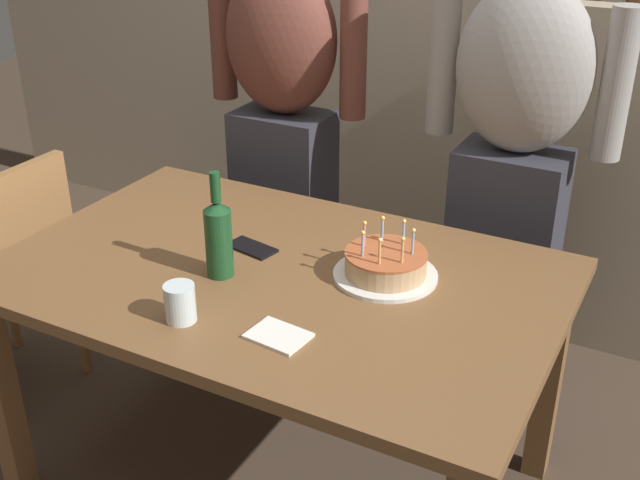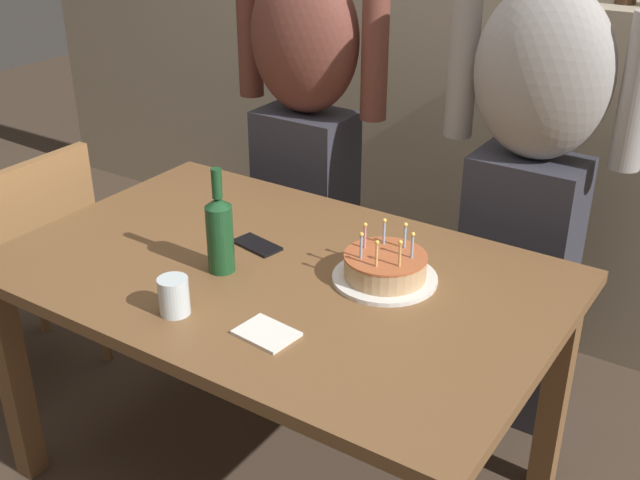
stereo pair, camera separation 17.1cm
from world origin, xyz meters
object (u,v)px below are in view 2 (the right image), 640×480
birthday_cake (385,268)px  dining_chair (33,252)px  cell_phone (257,245)px  wine_bottle (220,232)px  person_woman_cardigan (530,172)px  water_glass_near (174,296)px  napkin_stack (266,333)px  person_man_bearded (305,124)px

birthday_cake → dining_chair: 1.33m
cell_phone → birthday_cake: bearing=15.2°
wine_bottle → cell_phone: (-0.01, 0.16, -0.11)m
wine_bottle → person_woman_cardigan: person_woman_cardigan is taller
wine_bottle → cell_phone: size_ratio=2.03×
water_glass_near → wine_bottle: 0.24m
napkin_stack → person_man_bearded: (-0.57, 1.00, 0.13)m
person_man_bearded → person_woman_cardigan: same height
water_glass_near → person_man_bearded: (-0.33, 1.05, 0.09)m
birthday_cake → person_man_bearded: bearing=137.5°
water_glass_near → birthday_cake: bearing=50.6°
cell_phone → person_woman_cardigan: person_woman_cardigan is taller
wine_bottle → napkin_stack: 0.36m
person_woman_cardigan → dining_chair: 1.68m
wine_bottle → person_woman_cardigan: size_ratio=0.18×
birthday_cake → wine_bottle: size_ratio=0.95×
napkin_stack → wine_bottle: bearing=147.2°
napkin_stack → person_man_bearded: bearing=119.8°
cell_phone → napkin_stack: 0.46m
wine_bottle → person_man_bearded: 0.86m
water_glass_near → cell_phone: bearing=97.5°
person_man_bearded → dining_chair: size_ratio=1.90×
water_glass_near → person_woman_cardigan: person_woman_cardigan is taller
wine_bottle → person_man_bearded: (-0.28, 0.82, 0.02)m
person_woman_cardigan → dining_chair: person_woman_cardigan is taller
birthday_cake → person_woman_cardigan: person_woman_cardigan is taller
wine_bottle → person_man_bearded: person_man_bearded is taller
birthday_cake → wine_bottle: wine_bottle is taller
person_woman_cardigan → water_glass_near: bearing=64.3°
cell_phone → person_woman_cardigan: size_ratio=0.09×
water_glass_near → cell_phone: (-0.05, 0.39, -0.04)m
wine_bottle → dining_chair: bearing=176.9°
person_woman_cardigan → wine_bottle: bearing=56.1°
water_glass_near → dining_chair: size_ratio=0.11×
person_man_bearded → person_woman_cardigan: bearing=-180.0°
water_glass_near → person_man_bearded: size_ratio=0.06×
napkin_stack → dining_chair: 1.23m
napkin_stack → person_woman_cardigan: bearing=75.5°
water_glass_near → cell_phone: water_glass_near is taller
birthday_cake → water_glass_near: size_ratio=2.92×
person_man_bearded → wine_bottle: bearing=109.3°
cell_phone → person_man_bearded: 0.72m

